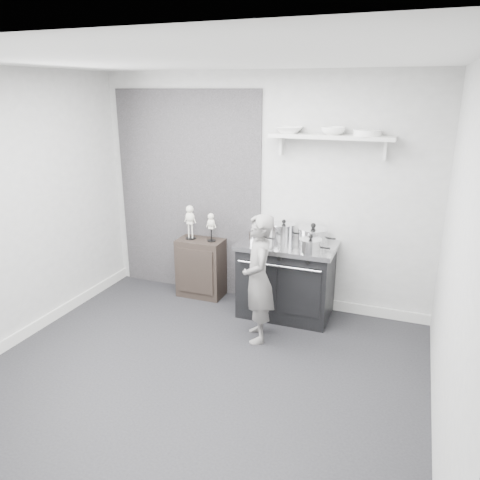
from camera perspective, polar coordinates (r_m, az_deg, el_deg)
ground at (r=4.47m, az=-5.23°, el=-16.06°), size 4.00×4.00×0.00m
room_shell at (r=3.98m, az=-6.11°, el=5.43°), size 4.02×3.62×2.71m
wall_shelf at (r=5.09m, az=11.04°, el=12.14°), size 1.30×0.26×0.24m
stove at (r=5.36m, az=5.65°, el=-4.77°), size 1.07×0.67×0.86m
side_cabinet at (r=5.87m, az=-4.77°, el=-3.39°), size 0.56×0.33×0.73m
child at (r=4.73m, az=2.26°, el=-4.75°), size 0.49×0.58×1.34m
pot_front_left at (r=5.20m, az=2.20°, el=0.45°), size 0.30×0.21×0.18m
pot_back_left at (r=5.32m, az=5.34°, el=1.06°), size 0.36×0.27×0.23m
pot_back_right at (r=5.22m, az=8.87°, el=0.52°), size 0.42×0.33×0.24m
pot_front_right at (r=4.93m, az=8.58°, el=-0.67°), size 0.33×0.24×0.19m
skeleton_full at (r=5.73m, az=-6.10°, el=2.49°), size 0.14×0.09×0.49m
skeleton_torso at (r=5.63m, az=-3.54°, el=1.80°), size 0.11×0.07×0.40m
bowl_large at (r=5.17m, az=5.99°, el=13.21°), size 0.29×0.29×0.07m
bowl_small at (r=5.07m, az=11.28°, el=12.92°), size 0.26×0.26×0.08m
plate_stack at (r=5.02m, az=15.25°, el=12.49°), size 0.28×0.28×0.06m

